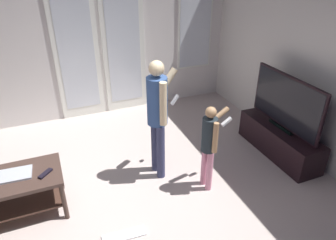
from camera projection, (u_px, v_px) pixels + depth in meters
The scene contains 10 objects.
ground_plane at pixel (117, 221), 3.34m from camera, with size 5.58×5.38×0.02m, color #BCABA3.
wall_back_with_doors at pixel (74, 36), 4.87m from camera, with size 5.58×0.09×2.83m.
coffee_table at pixel (16, 188), 3.27m from camera, with size 0.95×0.58×0.50m.
tv_stand at pixel (279, 140), 4.37m from camera, with size 0.41×1.31×0.41m.
flat_screen_tv at pixel (286, 103), 4.09m from camera, with size 0.08×1.22×0.75m.
person_adult at pixel (158, 111), 3.64m from camera, with size 0.48×0.43×1.51m.
person_child at pixel (210, 141), 3.53m from camera, with size 0.47×0.32×1.08m.
loose_keyboard at pixel (124, 235), 3.16m from camera, with size 0.45×0.16×0.02m.
laptop_closed at pixel (15, 175), 3.22m from camera, with size 0.33×0.24×0.02m, color #AEB2BD.
tv_remote_black at pixel (45, 173), 3.24m from camera, with size 0.17×0.05×0.02m, color black.
Camera 1 is at (-0.42, -2.44, 2.55)m, focal length 33.35 mm.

